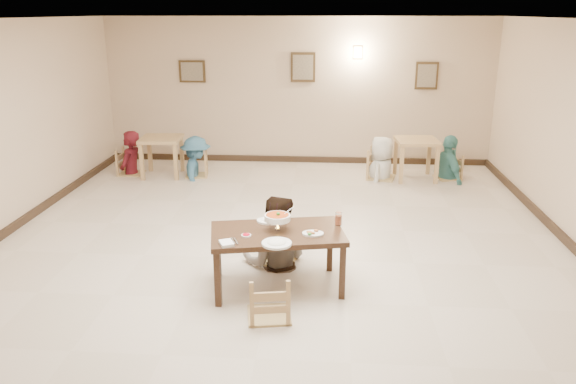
# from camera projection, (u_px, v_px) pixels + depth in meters

# --- Properties ---
(floor) EXTENTS (10.00, 10.00, 0.00)m
(floor) POSITION_uv_depth(u_px,v_px,m) (277.00, 259.00, 7.35)
(floor) COLOR beige
(floor) RESTS_ON ground
(ceiling) EXTENTS (10.00, 10.00, 0.00)m
(ceiling) POSITION_uv_depth(u_px,v_px,m) (275.00, 20.00, 6.42)
(ceiling) COLOR white
(ceiling) RESTS_ON wall_back
(wall_back) EXTENTS (10.00, 0.00, 10.00)m
(wall_back) POSITION_uv_depth(u_px,v_px,m) (298.00, 92.00, 11.63)
(wall_back) COLOR beige
(wall_back) RESTS_ON floor
(baseboard_back) EXTENTS (8.00, 0.06, 0.12)m
(baseboard_back) POSITION_uv_depth(u_px,v_px,m) (298.00, 159.00, 12.04)
(baseboard_back) COLOR #302116
(baseboard_back) RESTS_ON floor
(picture_a) EXTENTS (0.55, 0.04, 0.45)m
(picture_a) POSITION_uv_depth(u_px,v_px,m) (192.00, 71.00, 11.61)
(picture_a) COLOR #3B2A17
(picture_a) RESTS_ON wall_back
(picture_b) EXTENTS (0.50, 0.04, 0.60)m
(picture_b) POSITION_uv_depth(u_px,v_px,m) (303.00, 67.00, 11.43)
(picture_b) COLOR #3B2A17
(picture_b) RESTS_ON wall_back
(picture_c) EXTENTS (0.45, 0.04, 0.55)m
(picture_c) POSITION_uv_depth(u_px,v_px,m) (427.00, 76.00, 11.30)
(picture_c) COLOR #3B2A17
(picture_c) RESTS_ON wall_back
(wall_sconce) EXTENTS (0.16, 0.05, 0.22)m
(wall_sconce) POSITION_uv_depth(u_px,v_px,m) (358.00, 52.00, 11.26)
(wall_sconce) COLOR #FFD88C
(wall_sconce) RESTS_ON wall_back
(main_table) EXTENTS (1.63, 1.12, 0.70)m
(main_table) POSITION_uv_depth(u_px,v_px,m) (277.00, 238.00, 6.41)
(main_table) COLOR #3B2416
(main_table) RESTS_ON floor
(chair_far) EXTENTS (0.45, 0.45, 0.97)m
(chair_far) POSITION_uv_depth(u_px,v_px,m) (277.00, 226.00, 7.16)
(chair_far) COLOR tan
(chair_far) RESTS_ON floor
(chair_near) EXTENTS (0.45, 0.45, 0.96)m
(chair_near) POSITION_uv_depth(u_px,v_px,m) (269.00, 276.00, 5.82)
(chair_near) COLOR tan
(chair_near) RESTS_ON floor
(main_diner) EXTENTS (0.89, 0.70, 1.81)m
(main_diner) POSITION_uv_depth(u_px,v_px,m) (275.00, 196.00, 6.96)
(main_diner) COLOR gray
(main_diner) RESTS_ON floor
(curry_warmer) EXTENTS (0.33, 0.30, 0.27)m
(curry_warmer) POSITION_uv_depth(u_px,v_px,m) (277.00, 218.00, 6.36)
(curry_warmer) COLOR silver
(curry_warmer) RESTS_ON main_table
(rice_plate_far) EXTENTS (0.32, 0.32, 0.07)m
(rice_plate_far) POSITION_uv_depth(u_px,v_px,m) (270.00, 221.00, 6.67)
(rice_plate_far) COLOR white
(rice_plate_far) RESTS_ON main_table
(rice_plate_near) EXTENTS (0.32, 0.32, 0.07)m
(rice_plate_near) POSITION_uv_depth(u_px,v_px,m) (277.00, 243.00, 6.02)
(rice_plate_near) COLOR white
(rice_plate_near) RESTS_ON main_table
(fried_plate) EXTENTS (0.24, 0.24, 0.05)m
(fried_plate) POSITION_uv_depth(u_px,v_px,m) (313.00, 233.00, 6.29)
(fried_plate) COLOR white
(fried_plate) RESTS_ON main_table
(chili_dish) EXTENTS (0.11, 0.11, 0.02)m
(chili_dish) POSITION_uv_depth(u_px,v_px,m) (246.00, 235.00, 6.25)
(chili_dish) COLOR white
(chili_dish) RESTS_ON main_table
(napkin_cutlery) EXTENTS (0.23, 0.29, 0.03)m
(napkin_cutlery) POSITION_uv_depth(u_px,v_px,m) (227.00, 243.00, 6.02)
(napkin_cutlery) COLOR white
(napkin_cutlery) RESTS_ON main_table
(drink_glass) EXTENTS (0.08, 0.08, 0.15)m
(drink_glass) POSITION_uv_depth(u_px,v_px,m) (338.00, 219.00, 6.56)
(drink_glass) COLOR white
(drink_glass) RESTS_ON main_table
(bg_table_left) EXTENTS (0.82, 0.82, 0.77)m
(bg_table_left) POSITION_uv_depth(u_px,v_px,m) (161.00, 144.00, 10.88)
(bg_table_left) COLOR tan
(bg_table_left) RESTS_ON floor
(bg_table_right) EXTENTS (0.82, 0.82, 0.78)m
(bg_table_right) POSITION_uv_depth(u_px,v_px,m) (417.00, 147.00, 10.66)
(bg_table_right) COLOR tan
(bg_table_right) RESTS_ON floor
(bg_chair_ll) EXTENTS (0.45, 0.45, 0.96)m
(bg_chair_ll) POSITION_uv_depth(u_px,v_px,m) (130.00, 151.00, 11.02)
(bg_chair_ll) COLOR tan
(bg_chair_ll) RESTS_ON floor
(bg_chair_lr) EXTENTS (0.42, 0.42, 0.90)m
(bg_chair_lr) POSITION_uv_depth(u_px,v_px,m) (196.00, 154.00, 10.90)
(bg_chair_lr) COLOR tan
(bg_chair_lr) RESTS_ON floor
(bg_chair_rl) EXTENTS (0.51, 0.51, 1.08)m
(bg_chair_rl) POSITION_uv_depth(u_px,v_px,m) (382.00, 151.00, 10.73)
(bg_chair_rl) COLOR tan
(bg_chair_rl) RESTS_ON floor
(bg_chair_rr) EXTENTS (0.42, 0.42, 0.90)m
(bg_chair_rr) POSITION_uv_depth(u_px,v_px,m) (449.00, 156.00, 10.75)
(bg_chair_rr) COLOR tan
(bg_chair_rr) RESTS_ON floor
(bg_diner_a) EXTENTS (0.49, 0.68, 1.74)m
(bg_diner_a) POSITION_uv_depth(u_px,v_px,m) (128.00, 131.00, 10.90)
(bg_diner_a) COLOR #501018
(bg_diner_a) RESTS_ON floor
(bg_diner_b) EXTENTS (0.76, 1.11, 1.58)m
(bg_diner_b) POSITION_uv_depth(u_px,v_px,m) (195.00, 137.00, 10.79)
(bg_diner_b) COLOR teal
(bg_diner_b) RESTS_ON floor
(bg_diner_c) EXTENTS (0.78, 0.93, 1.64)m
(bg_diner_c) POSITION_uv_depth(u_px,v_px,m) (383.00, 137.00, 10.65)
(bg_diner_c) COLOR silver
(bg_diner_c) RESTS_ON floor
(bg_diner_d) EXTENTS (0.68, 1.07, 1.70)m
(bg_diner_d) POSITION_uv_depth(u_px,v_px,m) (451.00, 135.00, 10.63)
(bg_diner_d) COLOR teal
(bg_diner_d) RESTS_ON floor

